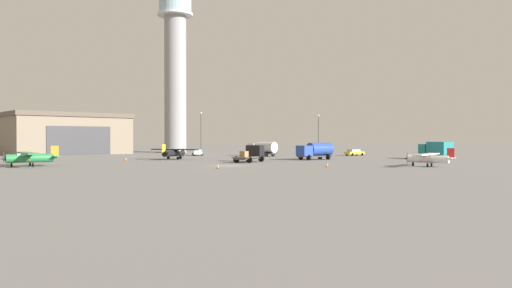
% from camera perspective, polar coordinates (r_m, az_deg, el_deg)
% --- Properties ---
extents(ground_plane, '(400.00, 400.00, 0.00)m').
position_cam_1_polar(ground_plane, '(67.01, -3.16, -2.58)').
color(ground_plane, slate).
extents(control_tower, '(9.22, 9.22, 45.84)m').
position_cam_1_polar(control_tower, '(129.49, -9.54, 9.57)').
color(control_tower, gray).
rests_on(control_tower, ground_plane).
extents(hangar, '(36.22, 35.91, 9.63)m').
position_cam_1_polar(hangar, '(126.29, -22.10, 1.12)').
color(hangar, '#7A6B56').
rests_on(hangar, ground_plane).
extents(airplane_black, '(8.94, 7.12, 2.74)m').
position_cam_1_polar(airplane_black, '(86.99, -9.76, -0.98)').
color(airplane_black, black).
rests_on(airplane_black, ground_plane).
extents(airplane_white, '(6.63, 7.61, 2.53)m').
position_cam_1_polar(airplane_white, '(68.63, 19.80, -1.56)').
color(airplane_white, white).
rests_on(airplane_white, ground_plane).
extents(airplane_green, '(7.16, 8.56, 2.78)m').
position_cam_1_polar(airplane_green, '(71.44, -25.14, -1.40)').
color(airplane_green, '#287A42').
rests_on(airplane_green, ground_plane).
extents(truck_fuel_tanker_silver, '(6.38, 6.16, 3.04)m').
position_cam_1_polar(truck_fuel_tanker_silver, '(100.85, 0.83, -0.50)').
color(truck_fuel_tanker_silver, '#38383D').
rests_on(truck_fuel_tanker_silver, ground_plane).
extents(truck_box_teal, '(4.53, 6.84, 3.16)m').
position_cam_1_polar(truck_box_teal, '(92.71, 20.55, -0.62)').
color(truck_box_teal, '#38383D').
rests_on(truck_box_teal, ground_plane).
extents(truck_fuel_tanker_blue, '(7.04, 5.65, 3.01)m').
position_cam_1_polar(truck_fuel_tanker_blue, '(85.69, 7.10, -0.74)').
color(truck_fuel_tanker_blue, '#38383D').
rests_on(truck_fuel_tanker_blue, ground_plane).
extents(truck_flatbed_black, '(5.27, 7.00, 2.66)m').
position_cam_1_polar(truck_flatbed_black, '(77.28, -0.51, -1.18)').
color(truck_flatbed_black, '#38383D').
rests_on(truck_flatbed_black, ground_plane).
extents(car_yellow, '(4.66, 3.80, 1.37)m').
position_cam_1_polar(car_yellow, '(106.34, 11.55, -0.96)').
color(car_yellow, gold).
rests_on(car_yellow, ground_plane).
extents(car_white, '(2.73, 4.57, 1.37)m').
position_cam_1_polar(car_white, '(105.42, -6.92, -0.97)').
color(car_white, white).
rests_on(car_white, ground_plane).
extents(light_post_west, '(0.44, 0.44, 10.18)m').
position_cam_1_polar(light_post_west, '(119.13, -6.53, 1.74)').
color(light_post_west, '#38383D').
rests_on(light_post_west, ground_plane).
extents(light_post_east, '(0.44, 0.44, 9.62)m').
position_cam_1_polar(light_post_east, '(120.62, 7.41, 1.59)').
color(light_post_east, '#38383D').
rests_on(light_post_east, ground_plane).
extents(traffic_cone_near_left, '(0.36, 0.36, 0.57)m').
position_cam_1_polar(traffic_cone_near_left, '(60.96, -4.54, -2.65)').
color(traffic_cone_near_left, black).
rests_on(traffic_cone_near_left, ground_plane).
extents(traffic_cone_near_right, '(0.36, 0.36, 0.58)m').
position_cam_1_polar(traffic_cone_near_right, '(64.62, 8.42, -2.46)').
color(traffic_cone_near_right, black).
rests_on(traffic_cone_near_right, ground_plane).
extents(traffic_cone_mid_apron, '(0.36, 0.36, 0.63)m').
position_cam_1_polar(traffic_cone_mid_apron, '(83.98, -15.17, -1.72)').
color(traffic_cone_mid_apron, black).
rests_on(traffic_cone_mid_apron, ground_plane).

